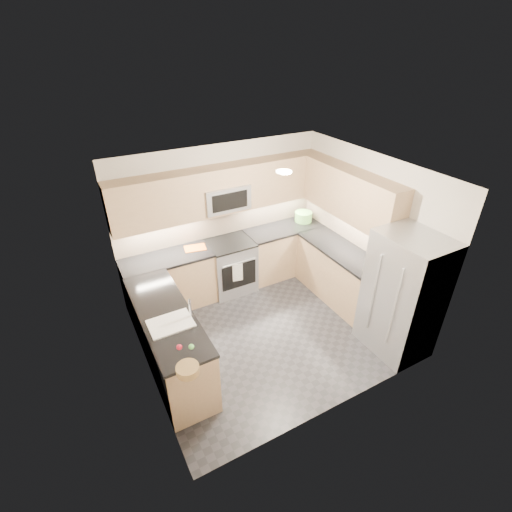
# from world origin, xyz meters

# --- Properties ---
(floor) EXTENTS (3.60, 3.20, 0.00)m
(floor) POSITION_xyz_m (0.00, 0.00, 0.00)
(floor) COLOR #25252A
(floor) RESTS_ON ground
(ceiling) EXTENTS (3.60, 3.20, 0.02)m
(ceiling) POSITION_xyz_m (0.00, 0.00, 2.50)
(ceiling) COLOR beige
(ceiling) RESTS_ON wall_back
(wall_back) EXTENTS (3.60, 0.02, 2.50)m
(wall_back) POSITION_xyz_m (0.00, 1.60, 1.25)
(wall_back) COLOR beige
(wall_back) RESTS_ON floor
(wall_front) EXTENTS (3.60, 0.02, 2.50)m
(wall_front) POSITION_xyz_m (0.00, -1.60, 1.25)
(wall_front) COLOR beige
(wall_front) RESTS_ON floor
(wall_left) EXTENTS (0.02, 3.20, 2.50)m
(wall_left) POSITION_xyz_m (-1.80, 0.00, 1.25)
(wall_left) COLOR beige
(wall_left) RESTS_ON floor
(wall_right) EXTENTS (0.02, 3.20, 2.50)m
(wall_right) POSITION_xyz_m (1.80, 0.00, 1.25)
(wall_right) COLOR beige
(wall_right) RESTS_ON floor
(base_cab_back_left) EXTENTS (1.42, 0.60, 0.90)m
(base_cab_back_left) POSITION_xyz_m (-1.09, 1.30, 0.45)
(base_cab_back_left) COLOR tan
(base_cab_back_left) RESTS_ON floor
(base_cab_back_right) EXTENTS (1.42, 0.60, 0.90)m
(base_cab_back_right) POSITION_xyz_m (1.09, 1.30, 0.45)
(base_cab_back_right) COLOR tan
(base_cab_back_right) RESTS_ON floor
(base_cab_right) EXTENTS (0.60, 1.70, 0.90)m
(base_cab_right) POSITION_xyz_m (1.50, 0.15, 0.45)
(base_cab_right) COLOR tan
(base_cab_right) RESTS_ON floor
(base_cab_peninsula) EXTENTS (0.60, 2.00, 0.90)m
(base_cab_peninsula) POSITION_xyz_m (-1.50, 0.00, 0.45)
(base_cab_peninsula) COLOR tan
(base_cab_peninsula) RESTS_ON floor
(countertop_back_left) EXTENTS (1.42, 0.63, 0.04)m
(countertop_back_left) POSITION_xyz_m (-1.09, 1.30, 0.92)
(countertop_back_left) COLOR black
(countertop_back_left) RESTS_ON base_cab_back_left
(countertop_back_right) EXTENTS (1.42, 0.63, 0.04)m
(countertop_back_right) POSITION_xyz_m (1.09, 1.30, 0.92)
(countertop_back_right) COLOR black
(countertop_back_right) RESTS_ON base_cab_back_right
(countertop_right) EXTENTS (0.63, 1.70, 0.04)m
(countertop_right) POSITION_xyz_m (1.50, 0.15, 0.92)
(countertop_right) COLOR black
(countertop_right) RESTS_ON base_cab_right
(countertop_peninsula) EXTENTS (0.63, 2.00, 0.04)m
(countertop_peninsula) POSITION_xyz_m (-1.50, 0.00, 0.92)
(countertop_peninsula) COLOR black
(countertop_peninsula) RESTS_ON base_cab_peninsula
(upper_cab_back) EXTENTS (3.60, 0.35, 0.75)m
(upper_cab_back) POSITION_xyz_m (0.00, 1.43, 1.83)
(upper_cab_back) COLOR tan
(upper_cab_back) RESTS_ON wall_back
(upper_cab_right) EXTENTS (0.35, 1.95, 0.75)m
(upper_cab_right) POSITION_xyz_m (1.62, 0.28, 1.83)
(upper_cab_right) COLOR tan
(upper_cab_right) RESTS_ON wall_right
(backsplash_back) EXTENTS (3.60, 0.01, 0.51)m
(backsplash_back) POSITION_xyz_m (0.00, 1.60, 1.20)
(backsplash_back) COLOR tan
(backsplash_back) RESTS_ON wall_back
(backsplash_right) EXTENTS (0.01, 2.30, 0.51)m
(backsplash_right) POSITION_xyz_m (1.80, 0.45, 1.20)
(backsplash_right) COLOR tan
(backsplash_right) RESTS_ON wall_right
(gas_range) EXTENTS (0.76, 0.65, 0.91)m
(gas_range) POSITION_xyz_m (0.00, 1.28, 0.46)
(gas_range) COLOR #9FA0A6
(gas_range) RESTS_ON floor
(range_cooktop) EXTENTS (0.76, 0.65, 0.03)m
(range_cooktop) POSITION_xyz_m (0.00, 1.28, 0.92)
(range_cooktop) COLOR black
(range_cooktop) RESTS_ON gas_range
(oven_door_glass) EXTENTS (0.62, 0.02, 0.45)m
(oven_door_glass) POSITION_xyz_m (0.00, 0.95, 0.45)
(oven_door_glass) COLOR black
(oven_door_glass) RESTS_ON gas_range
(oven_handle) EXTENTS (0.60, 0.02, 0.02)m
(oven_handle) POSITION_xyz_m (0.00, 0.93, 0.72)
(oven_handle) COLOR #B2B5BA
(oven_handle) RESTS_ON gas_range
(microwave) EXTENTS (0.76, 0.40, 0.40)m
(microwave) POSITION_xyz_m (0.00, 1.40, 1.70)
(microwave) COLOR #9FA2A7
(microwave) RESTS_ON upper_cab_back
(microwave_door) EXTENTS (0.60, 0.01, 0.28)m
(microwave_door) POSITION_xyz_m (0.00, 1.20, 1.70)
(microwave_door) COLOR black
(microwave_door) RESTS_ON microwave
(refrigerator) EXTENTS (0.70, 0.90, 1.80)m
(refrigerator) POSITION_xyz_m (1.45, -1.15, 0.90)
(refrigerator) COLOR #A2A4A9
(refrigerator) RESTS_ON floor
(fridge_handle_left) EXTENTS (0.02, 0.02, 1.20)m
(fridge_handle_left) POSITION_xyz_m (1.08, -1.33, 0.95)
(fridge_handle_left) COLOR #B2B5BA
(fridge_handle_left) RESTS_ON refrigerator
(fridge_handle_right) EXTENTS (0.02, 0.02, 1.20)m
(fridge_handle_right) POSITION_xyz_m (1.08, -0.97, 0.95)
(fridge_handle_right) COLOR #B2B5BA
(fridge_handle_right) RESTS_ON refrigerator
(sink_basin) EXTENTS (0.52, 0.38, 0.16)m
(sink_basin) POSITION_xyz_m (-1.50, -0.25, 0.88)
(sink_basin) COLOR white
(sink_basin) RESTS_ON base_cab_peninsula
(faucet) EXTENTS (0.03, 0.03, 0.28)m
(faucet) POSITION_xyz_m (-1.24, -0.25, 1.08)
(faucet) COLOR silver
(faucet) RESTS_ON countertop_peninsula
(utensil_bowl) EXTENTS (0.32, 0.32, 0.18)m
(utensil_bowl) POSITION_xyz_m (1.55, 1.35, 1.03)
(utensil_bowl) COLOR #6CC052
(utensil_bowl) RESTS_ON countertop_back_right
(cutting_board) EXTENTS (0.38, 0.30, 0.01)m
(cutting_board) POSITION_xyz_m (-0.59, 1.35, 0.95)
(cutting_board) COLOR orange
(cutting_board) RESTS_ON countertop_back_left
(fruit_basket) EXTENTS (0.25, 0.25, 0.09)m
(fruit_basket) POSITION_xyz_m (-1.57, -1.06, 0.98)
(fruit_basket) COLOR #987747
(fruit_basket) RESTS_ON countertop_peninsula
(fruit_apple) EXTENTS (0.06, 0.06, 0.06)m
(fruit_apple) POSITION_xyz_m (-1.56, -0.79, 1.05)
(fruit_apple) COLOR red
(fruit_apple) RESTS_ON fruit_basket
(fruit_pear) EXTENTS (0.06, 0.06, 0.06)m
(fruit_pear) POSITION_xyz_m (-1.44, -0.84, 1.05)
(fruit_pear) COLOR #5BC253
(fruit_pear) RESTS_ON fruit_basket
(dish_towel_check) EXTENTS (0.17, 0.05, 0.32)m
(dish_towel_check) POSITION_xyz_m (-0.04, 0.91, 0.55)
(dish_towel_check) COLOR white
(dish_towel_check) RESTS_ON oven_handle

